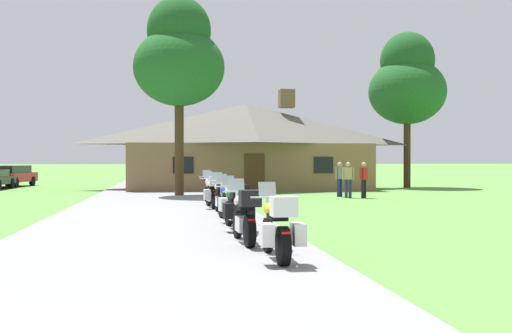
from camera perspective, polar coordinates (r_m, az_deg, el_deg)
ground_plane at (r=21.97m, az=-9.04°, el=-4.00°), size 500.00×500.00×0.00m
asphalt_driveway at (r=19.98m, az=-9.13°, el=-4.38°), size 6.40×80.00×0.06m
motorcycle_yellow_nearest_to_camera at (r=10.38m, az=2.02°, el=-5.77°), size 0.72×2.08×1.30m
motorcycle_silver_second_in_row at (r=12.53m, az=-1.08°, el=-4.63°), size 0.66×2.08×1.30m
motorcycle_green_third_in_row at (r=14.98m, az=-1.91°, el=-3.81°), size 0.81×2.08×1.30m
motorcycle_blue_fourth_in_row at (r=17.08m, az=-2.49°, el=-3.27°), size 0.88×2.08×1.30m
motorcycle_white_fifth_in_row at (r=19.50m, az=-3.29°, el=-2.76°), size 0.66×2.08×1.30m
motorcycle_white_sixth_in_row at (r=21.83m, az=-4.05°, el=-2.43°), size 0.82×2.08×1.30m
motorcycle_white_farthest_in_row at (r=24.02m, az=-4.17°, el=-2.15°), size 0.87×2.08×1.30m
stone_lodge at (r=37.19m, az=-0.92°, el=1.99°), size 14.68×7.69×6.07m
bystander_gray_shirt_near_lodge at (r=29.68m, az=7.78°, el=-1.01°), size 0.48×0.37×1.67m
bystander_tan_shirt_beside_signpost at (r=28.81m, az=8.56°, el=-1.06°), size 0.53×0.31×1.67m
bystander_red_shirt_by_tree at (r=28.65m, az=9.97°, el=-1.07°), size 0.44×0.40×1.67m
tree_by_lodge_front at (r=30.27m, az=-7.16°, el=10.06°), size 4.40×4.40×9.65m
tree_right_of_lodge at (r=40.60m, az=13.87°, el=7.56°), size 4.90×4.90×9.92m
parked_red_suv_far_left at (r=43.60m, az=-21.80°, el=-0.73°), size 2.53×4.83×1.40m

